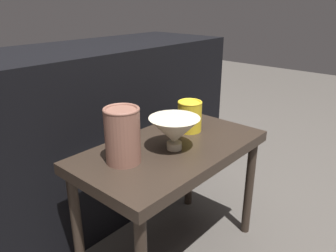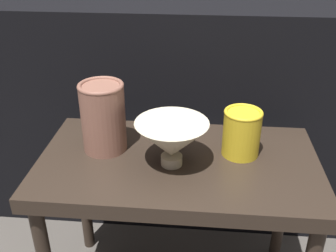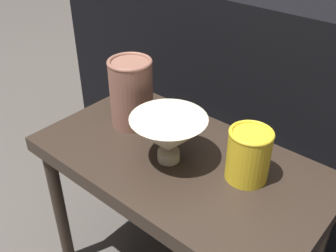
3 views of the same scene
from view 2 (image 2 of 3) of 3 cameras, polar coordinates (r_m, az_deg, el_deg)
table at (r=1.03m, az=1.47°, el=-7.65°), size 0.71×0.39×0.48m
couch_backdrop at (r=1.49m, az=2.87°, el=3.12°), size 1.48×0.50×0.78m
bowl at (r=0.94m, az=0.54°, el=-2.04°), size 0.18×0.18×0.12m
vase_textured_left at (r=1.01m, az=-9.39°, el=1.42°), size 0.11×0.11×0.18m
vase_colorful_right at (r=1.00m, az=10.65°, el=-0.86°), size 0.10×0.10×0.12m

